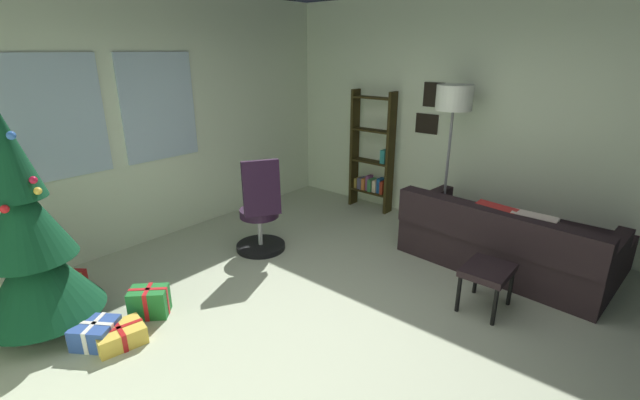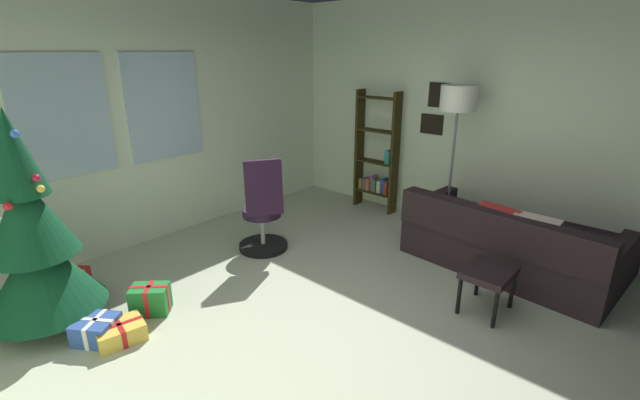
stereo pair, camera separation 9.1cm
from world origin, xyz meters
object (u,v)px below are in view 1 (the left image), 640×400
Objects in this scene: office_chair at (260,217)px; bookshelf at (372,159)px; holiday_tree at (30,245)px; gift_box_blue at (96,333)px; footstool at (487,273)px; floor_lamp at (453,107)px; gift_box_gold at (120,336)px; gift_box_red at (68,286)px; gift_box_green at (149,302)px; couch at (520,243)px.

bookshelf is (2.00, -0.14, 0.31)m from office_chair.
holiday_tree is 5.58× the size of gift_box_blue.
holiday_tree is (-2.62, 2.64, 0.41)m from footstool.
floor_lamp reaches higher than office_chair.
office_chair is 0.60× the size of floor_lamp.
office_chair is at bearing 11.49° from gift_box_gold.
gift_box_blue is at bearing -178.78° from bookshelf.
gift_box_red is 0.95× the size of gift_box_green.
gift_box_green is at bearing 144.38° from couch.
floor_lamp is (3.58, -2.00, 1.45)m from gift_box_red.
gift_box_gold is 0.24× the size of bookshelf.
footstool is at bearing -41.05° from gift_box_blue.
couch is at bearing -102.04° from bookshelf.
gift_box_green is 0.94× the size of gift_box_gold.
gift_box_green is at bearing -66.96° from gift_box_red.
bookshelf reaches higher than gift_box_gold.
couch is 3.71m from gift_box_green.
floor_lamp is at bearing -20.08° from gift_box_green.
bookshelf reaches higher than gift_box_red.
bookshelf is at bearing 55.90° from footstool.
gift_box_blue is (-0.12, 0.15, 0.02)m from gift_box_gold.
gift_box_green reaches higher than gift_box_blue.
gift_box_blue is 1.99m from office_chair.
gift_box_green is at bearing -172.84° from office_chair.
footstool is 1.16× the size of gift_box_gold.
footstool is at bearing -52.19° from gift_box_red.
footstool is 3.26m from gift_box_blue.
gift_box_red is 0.19× the size of floor_lamp.
gift_box_gold is 0.19m from gift_box_blue.
gift_box_gold is (-2.34, 1.99, -0.27)m from footstool.
footstool is at bearing -124.10° from bookshelf.
couch is 4.50m from gift_box_red.
gift_box_blue is at bearing 162.88° from floor_lamp.
couch is 2.30m from bookshelf.
couch is 2.81m from office_chair.
office_chair reaches higher than gift_box_green.
gift_box_red is at bearing 89.54° from gift_box_gold.
holiday_tree is at bearing 172.50° from office_chair.
office_chair is at bearing 175.98° from bookshelf.
office_chair is 2.03m from bookshelf.
floor_lamp reaches higher than footstool.
footstool is at bearing -78.04° from office_chair.
bookshelf is at bearing 3.46° from gift_box_gold.
office_chair is (-0.50, 2.36, 0.08)m from footstool.
couch is 4.08m from gift_box_blue.
office_chair reaches higher than couch.
gift_box_gold is 0.22× the size of floor_lamp.
floor_lamp reaches higher than gift_box_gold.
gift_box_gold is 4.01m from floor_lamp.
office_chair reaches higher than gift_box_red.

